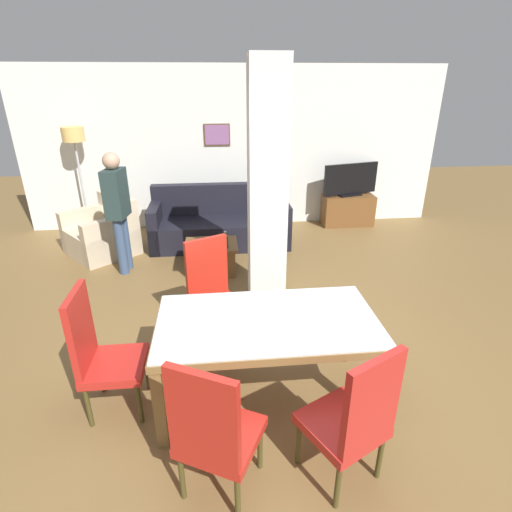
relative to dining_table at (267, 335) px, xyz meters
name	(u,v)px	position (x,y,z in m)	size (l,w,h in m)	color
ground_plane	(267,394)	(0.00, 0.00, -0.61)	(18.00, 18.00, 0.00)	brown
back_wall	(235,149)	(0.00, 4.45, 0.74)	(7.20, 0.09, 2.70)	white
divider_pillar	(267,191)	(0.20, 1.60, 0.74)	(0.41, 0.35, 2.70)	white
dining_table	(267,335)	(0.00, 0.00, 0.00)	(1.73, 0.94, 0.76)	brown
dining_chair_near_left	(214,431)	(-0.43, -0.85, -0.06)	(0.62, 0.62, 1.07)	red
dining_chair_near_right	(354,418)	(0.43, -0.84, -0.06)	(0.62, 0.62, 1.07)	red
dining_chair_head_left	(100,351)	(-1.29, 0.00, -0.06)	(0.46, 0.46, 1.07)	red
dining_chair_far_left	(213,291)	(-0.43, 0.87, -0.06)	(0.62, 0.62, 1.07)	red
sofa	(220,225)	(-0.31, 3.51, -0.30)	(2.17, 0.87, 0.91)	black
armchair	(103,235)	(-2.09, 3.29, -0.31)	(1.24, 1.25, 0.85)	beige
coffee_table	(212,257)	(-0.45, 2.43, -0.39)	(0.71, 0.56, 0.42)	brown
bottle	(225,241)	(-0.26, 2.28, -0.10)	(0.08, 0.08, 0.22)	#194C23
tv_stand	(348,210)	(2.02, 4.17, -0.33)	(0.91, 0.40, 0.55)	brown
tv_screen	(351,180)	(2.02, 4.17, 0.22)	(1.03, 0.32, 0.57)	black
floor_lamp	(75,145)	(-2.54, 4.12, 0.90)	(0.34, 0.34, 1.78)	#B7B7BC
standing_person	(118,206)	(-1.65, 2.60, 0.33)	(0.27, 0.41, 1.63)	#384C6D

